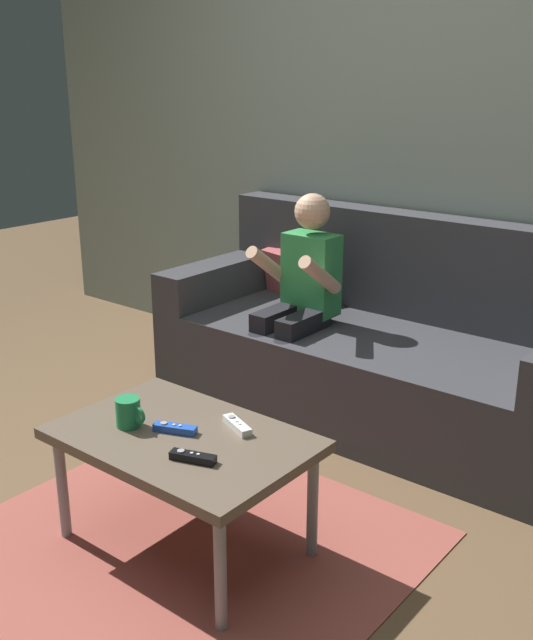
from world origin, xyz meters
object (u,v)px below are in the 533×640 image
object	(u,v)px
couch	(377,349)
game_remote_white_far_corner	(237,425)
person_seated_on_couch	(299,292)
coffee_table	(183,446)
game_remote_blue_center	(175,429)
game_remote_black_near_edge	(193,457)
coffee_mug	(129,412)

from	to	relation	value
couch	game_remote_white_far_corner	distance (m)	1.16
person_seated_on_couch	game_remote_white_far_corner	bearing A→B (deg)	-64.19
couch	coffee_table	size ratio (longest dim) A/B	2.43
game_remote_blue_center	game_remote_white_far_corner	xyz separation A→B (m)	(0.14, 0.14, 0.00)
couch	game_remote_black_near_edge	world-z (taller)	couch
coffee_table	coffee_mug	distance (m)	0.21
person_seated_on_couch	coffee_mug	world-z (taller)	person_seated_on_couch
coffee_table	game_remote_white_far_corner	size ratio (longest dim) A/B	5.62
person_seated_on_couch	game_remote_white_far_corner	size ratio (longest dim) A/B	6.90
game_remote_blue_center	game_remote_white_far_corner	distance (m)	0.20
game_remote_black_near_edge	game_remote_white_far_corner	size ratio (longest dim) A/B	1.01
coffee_table	game_remote_black_near_edge	distance (m)	0.18
couch	game_remote_white_far_corner	size ratio (longest dim) A/B	13.63
couch	game_remote_blue_center	xyz separation A→B (m)	(0.03, -1.29, 0.12)
coffee_mug	game_remote_black_near_edge	bearing A→B (deg)	-6.49
person_seated_on_couch	game_remote_blue_center	distance (m)	1.15
coffee_mug	game_remote_blue_center	bearing A→B (deg)	22.93
couch	person_seated_on_couch	distance (m)	0.44
person_seated_on_couch	game_remote_white_far_corner	xyz separation A→B (m)	(0.46, -0.96, -0.14)
person_seated_on_couch	game_remote_blue_center	world-z (taller)	person_seated_on_couch
game_remote_black_near_edge	game_remote_blue_center	world-z (taller)	same
game_remote_black_near_edge	coffee_mug	xyz separation A→B (m)	(-0.32, 0.04, 0.04)
person_seated_on_couch	game_remote_black_near_edge	size ratio (longest dim) A/B	6.86
couch	game_remote_blue_center	distance (m)	1.29
couch	person_seated_on_couch	size ratio (longest dim) A/B	1.98
person_seated_on_couch	coffee_table	distance (m)	1.17
game_remote_black_near_edge	game_remote_white_far_corner	bearing A→B (deg)	98.48
game_remote_black_near_edge	coffee_mug	world-z (taller)	coffee_mug
game_remote_blue_center	coffee_mug	size ratio (longest dim) A/B	1.21
person_seated_on_couch	game_remote_black_near_edge	bearing A→B (deg)	-67.38
game_remote_blue_center	couch	bearing A→B (deg)	91.17
coffee_table	person_seated_on_couch	bearing A→B (deg)	107.94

